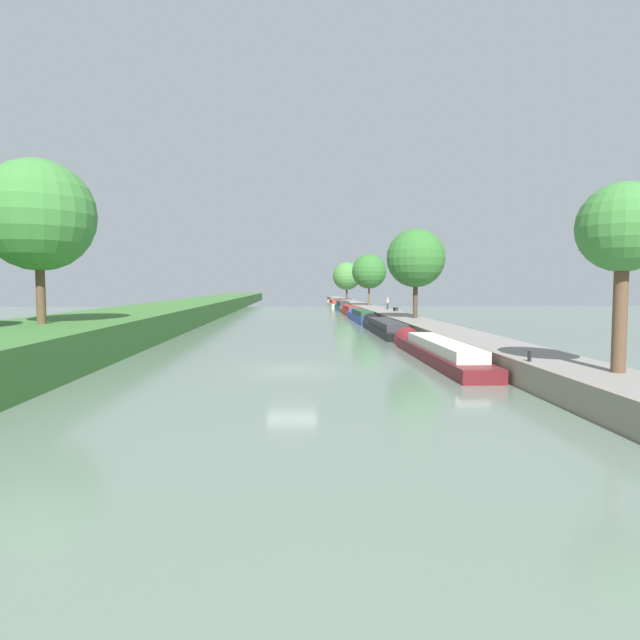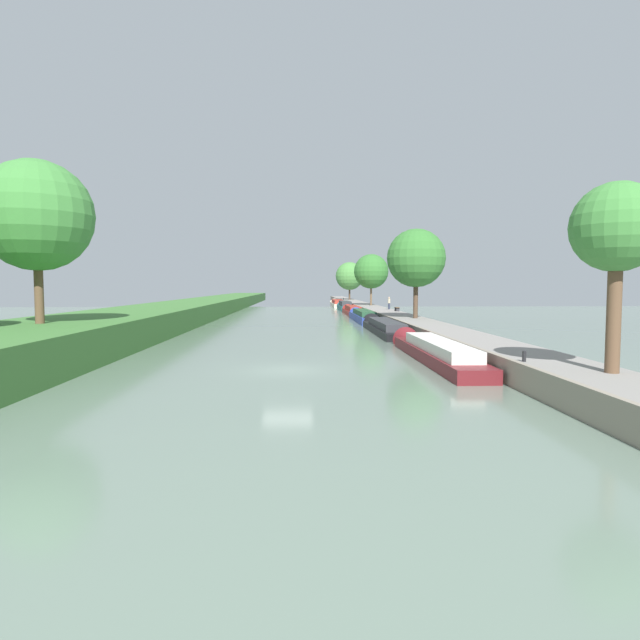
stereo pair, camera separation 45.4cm
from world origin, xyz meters
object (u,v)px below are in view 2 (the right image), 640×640
at_px(narrowboat_maroon, 432,350).
at_px(narrowboat_cream, 337,303).
at_px(person_walking, 389,303).
at_px(narrowboat_blue, 362,316).
at_px(mooring_bollard_far, 344,299).
at_px(narrowboat_red, 352,311).
at_px(narrowboat_teal, 344,306).
at_px(mooring_bollard_near, 524,356).
at_px(narrowboat_black, 383,327).
at_px(park_bench, 397,308).

xyz_separation_m(narrowboat_maroon, narrowboat_cream, (-0.21, 77.88, 0.06)).
xyz_separation_m(narrowboat_maroon, person_walking, (4.20, 40.24, 1.43)).
relative_size(narrowboat_maroon, narrowboat_blue, 1.03).
bearing_deg(mooring_bollard_far, person_walking, -86.91).
bearing_deg(narrowboat_red, narrowboat_cream, 90.41).
relative_size(narrowboat_maroon, narrowboat_red, 1.13).
bearing_deg(narrowboat_teal, narrowboat_blue, -90.40).
xyz_separation_m(narrowboat_red, mooring_bollard_far, (1.75, 37.09, 0.77)).
distance_m(narrowboat_red, mooring_bollard_near, 56.96).
relative_size(narrowboat_black, mooring_bollard_far, 36.60).
relative_size(narrowboat_blue, narrowboat_teal, 1.26).
bearing_deg(mooring_bollard_near, narrowboat_teal, 91.40).
relative_size(narrowboat_maroon, mooring_bollard_far, 35.65).
distance_m(narrowboat_cream, mooring_bollard_far, 7.93).
bearing_deg(mooring_bollard_far, mooring_bollard_near, -90.00).
bearing_deg(narrowboat_maroon, park_bench, 82.93).
distance_m(person_walking, mooring_bollard_near, 48.79).
xyz_separation_m(narrowboat_blue, park_bench, (4.56, 2.10, 0.85)).
xyz_separation_m(narrowboat_black, narrowboat_blue, (-0.06, 15.63, 0.09)).
height_order(narrowboat_black, narrowboat_teal, narrowboat_teal).
xyz_separation_m(narrowboat_teal, park_bench, (4.36, -26.75, 0.78)).
height_order(narrowboat_teal, mooring_bollard_near, narrowboat_teal).
relative_size(narrowboat_maroon, narrowboat_cream, 0.98).
bearing_deg(park_bench, narrowboat_teal, 99.27).
height_order(narrowboat_cream, mooring_bollard_near, mooring_bollard_near).
xyz_separation_m(narrowboat_blue, narrowboat_cream, (-0.04, 44.60, 0.00)).
distance_m(narrowboat_black, person_walking, 23.04).
height_order(narrowboat_red, mooring_bollard_far, mooring_bollard_far).
height_order(narrowboat_black, narrowboat_cream, narrowboat_cream).
xyz_separation_m(narrowboat_blue, mooring_bollard_far, (1.93, 52.25, 0.73)).
height_order(narrowboat_maroon, narrowboat_blue, narrowboat_blue).
relative_size(narrowboat_red, mooring_bollard_far, 31.64).
height_order(person_walking, park_bench, person_walking).
bearing_deg(narrowboat_teal, narrowboat_maroon, -90.02).
bearing_deg(narrowboat_maroon, person_walking, 84.04).
bearing_deg(mooring_bollard_far, narrowboat_cream, -104.39).
xyz_separation_m(narrowboat_maroon, narrowboat_black, (-0.12, 17.65, -0.03)).
xyz_separation_m(narrowboat_black, park_bench, (4.51, 17.73, 0.93)).
xyz_separation_m(narrowboat_maroon, narrowboat_blue, (-0.18, 33.28, 0.06)).
relative_size(narrowboat_black, narrowboat_red, 1.16).
bearing_deg(narrowboat_black, narrowboat_red, 89.79).
bearing_deg(narrowboat_blue, park_bench, 24.69).
bearing_deg(narrowboat_cream, park_bench, -83.82).
height_order(narrowboat_maroon, narrowboat_teal, narrowboat_teal).
bearing_deg(person_walking, narrowboat_blue, -122.14).
distance_m(narrowboat_maroon, mooring_bollard_far, 85.55).
bearing_deg(park_bench, mooring_bollard_near, -93.44).
height_order(narrowboat_red, narrowboat_teal, narrowboat_teal).
bearing_deg(narrowboat_maroon, mooring_bollard_near, -78.35).
relative_size(mooring_bollard_near, mooring_bollard_far, 1.00).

